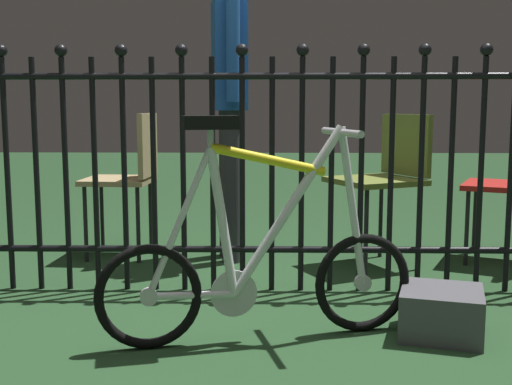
{
  "coord_description": "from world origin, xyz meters",
  "views": [
    {
      "loc": [
        0.07,
        -2.38,
        0.9
      ],
      "look_at": [
        0.02,
        0.21,
        0.55
      ],
      "focal_mm": 45.25,
      "sensor_mm": 36.0,
      "label": 1
    }
  ],
  "objects_px": {
    "display_crate": "(441,313)",
    "chair_olive": "(387,171)",
    "bicycle": "(259,262)",
    "person_visitor": "(229,79)",
    "chair_tan": "(131,170)"
  },
  "relations": [
    {
      "from": "chair_olive",
      "to": "display_crate",
      "type": "relative_size",
      "value": 2.74
    },
    {
      "from": "person_visitor",
      "to": "display_crate",
      "type": "height_order",
      "value": "person_visitor"
    },
    {
      "from": "display_crate",
      "to": "person_visitor",
      "type": "bearing_deg",
      "value": 125.54
    },
    {
      "from": "chair_olive",
      "to": "display_crate",
      "type": "xyz_separation_m",
      "value": [
        0.02,
        -1.14,
        -0.44
      ]
    },
    {
      "from": "bicycle",
      "to": "chair_tan",
      "type": "distance_m",
      "value": 1.6
    },
    {
      "from": "person_visitor",
      "to": "chair_tan",
      "type": "bearing_deg",
      "value": 175.34
    },
    {
      "from": "chair_tan",
      "to": "person_visitor",
      "type": "height_order",
      "value": "person_visitor"
    },
    {
      "from": "display_crate",
      "to": "chair_tan",
      "type": "bearing_deg",
      "value": 138.61
    },
    {
      "from": "bicycle",
      "to": "person_visitor",
      "type": "height_order",
      "value": "person_visitor"
    },
    {
      "from": "person_visitor",
      "to": "bicycle",
      "type": "bearing_deg",
      "value": -81.81
    },
    {
      "from": "display_crate",
      "to": "chair_olive",
      "type": "bearing_deg",
      "value": 90.98
    },
    {
      "from": "chair_olive",
      "to": "display_crate",
      "type": "bearing_deg",
      "value": -89.02
    },
    {
      "from": "bicycle",
      "to": "display_crate",
      "type": "xyz_separation_m",
      "value": [
        0.72,
        0.06,
        -0.21
      ]
    },
    {
      "from": "bicycle",
      "to": "chair_tan",
      "type": "xyz_separation_m",
      "value": [
        -0.78,
        1.38,
        0.22
      ]
    },
    {
      "from": "person_visitor",
      "to": "display_crate",
      "type": "distance_m",
      "value": 1.83
    }
  ]
}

